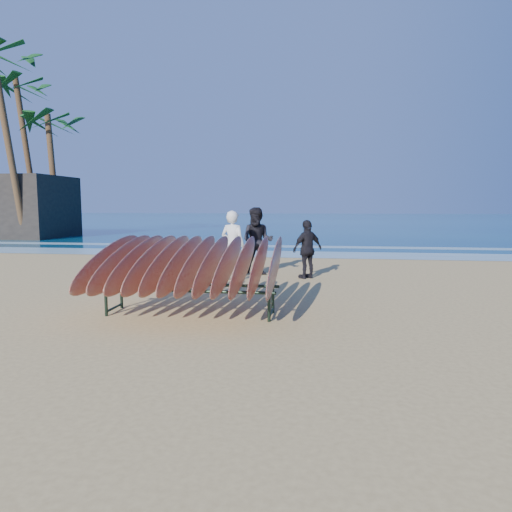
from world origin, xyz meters
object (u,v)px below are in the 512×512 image
at_px(person_dark_a, 257,241).
at_px(palm_right, 24,90).
at_px(person_white, 233,246).
at_px(palm_mid, 51,125).
at_px(person_dark_b, 307,249).
at_px(palm_left, 4,61).
at_px(surfboard_rack, 190,263).

height_order(person_dark_a, palm_right, palm_right).
bearing_deg(person_white, palm_mid, -27.66).
height_order(person_white, person_dark_b, person_white).
bearing_deg(person_dark_b, palm_left, -72.83).
relative_size(person_dark_b, palm_left, 0.15).
distance_m(person_dark_a, person_dark_b, 1.54).
bearing_deg(person_dark_a, palm_right, 142.99).
bearing_deg(palm_mid, person_dark_b, -41.40).
bearing_deg(palm_left, person_dark_a, -34.08).
bearing_deg(palm_left, person_white, -37.82).
distance_m(surfboard_rack, person_dark_a, 5.01).
bearing_deg(person_dark_b, person_white, -22.66).
bearing_deg(surfboard_rack, palm_mid, 126.94).
bearing_deg(palm_mid, person_dark_a, -43.02).
bearing_deg(surfboard_rack, person_white, 89.16).
xyz_separation_m(palm_left, palm_mid, (0.26, 3.63, -2.74)).
bearing_deg(palm_right, surfboard_rack, -50.04).
distance_m(surfboard_rack, person_dark_b, 4.90).
height_order(surfboard_rack, person_white, person_white).
relative_size(palm_left, palm_mid, 1.35).
distance_m(person_dark_a, palm_mid, 21.12).
height_order(person_dark_a, palm_mid, palm_mid).
xyz_separation_m(person_white, palm_mid, (-14.31, 14.94, 5.96)).
xyz_separation_m(person_white, person_dark_a, (0.51, 1.11, 0.04)).
relative_size(person_white, palm_mid, 0.24).
distance_m(person_white, palm_mid, 21.53).
height_order(person_white, palm_right, palm_right).
xyz_separation_m(palm_mid, palm_right, (-2.40, 1.08, 2.43)).
bearing_deg(surfboard_rack, palm_right, 129.72).
height_order(person_white, palm_mid, palm_mid).
bearing_deg(palm_left, person_dark_b, -32.94).
distance_m(person_white, person_dark_b, 2.05).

